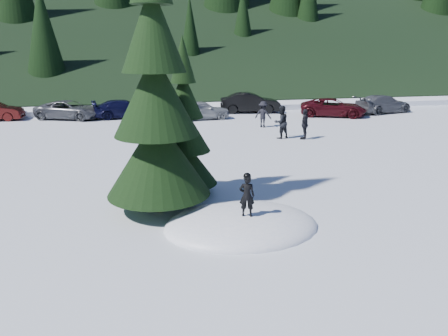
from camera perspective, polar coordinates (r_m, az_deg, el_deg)
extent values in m
plane|color=white|center=(12.70, 2.28, -7.65)|extent=(200.00, 200.00, 0.00)
ellipsoid|color=white|center=(12.70, 2.28, -7.65)|extent=(4.48, 3.52, 0.96)
cylinder|color=black|center=(13.81, -8.45, -2.75)|extent=(0.38, 0.38, 1.40)
cone|color=black|center=(13.50, -8.63, 1.65)|extent=(3.20, 3.20, 2.46)
cone|color=black|center=(13.18, -8.97, 9.52)|extent=(2.54, 2.54, 2.46)
cone|color=black|center=(13.12, -9.33, 17.62)|extent=(1.88, 1.88, 2.46)
cylinder|color=black|center=(15.28, -5.03, -1.60)|extent=(0.26, 0.26, 1.00)
cone|color=black|center=(15.09, -5.09, 0.79)|extent=(2.20, 2.20, 1.52)
cone|color=black|center=(14.84, -5.19, 5.08)|extent=(1.75, 1.75, 1.52)
cone|color=black|center=(14.67, -5.31, 9.50)|extent=(1.29, 1.29, 1.52)
cone|color=black|center=(14.59, -5.42, 13.99)|extent=(0.84, 0.84, 1.52)
imported|color=black|center=(11.99, 3.01, -3.64)|extent=(0.49, 0.39, 1.17)
imported|color=black|center=(24.61, 7.47, 5.95)|extent=(1.05, 0.93, 1.82)
imported|color=black|center=(24.61, 10.50, 5.65)|extent=(0.91, 1.03, 1.68)
imported|color=black|center=(27.94, 5.13, 6.99)|extent=(1.22, 1.10, 1.64)
imported|color=#4B4D52|center=(32.89, -19.57, 7.17)|extent=(5.12, 3.74, 1.29)
imported|color=black|center=(32.30, -12.88, 7.53)|extent=(4.62, 2.30, 1.29)
imported|color=gray|center=(30.86, -2.97, 7.58)|extent=(4.08, 2.02, 1.34)
imported|color=black|center=(34.10, 3.46, 8.50)|extent=(4.81, 2.31, 1.52)
imported|color=#390A10|center=(33.20, 14.08, 7.69)|extent=(5.20, 3.90, 1.31)
imported|color=#4E5156|center=(36.05, 20.07, 7.87)|extent=(5.06, 3.03, 1.37)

